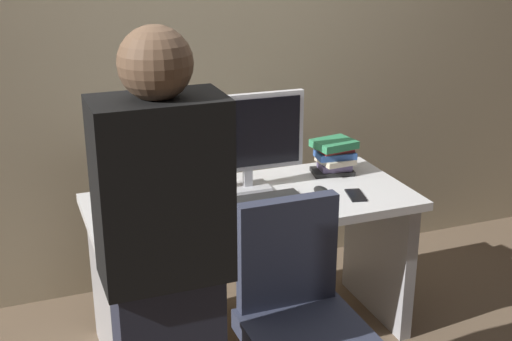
% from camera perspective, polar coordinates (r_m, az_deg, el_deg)
% --- Properties ---
extents(ground_plane, '(9.00, 9.00, 0.00)m').
position_cam_1_polar(ground_plane, '(3.45, -0.30, -13.56)').
color(ground_plane, brown).
extents(wall_back, '(6.40, 0.10, 3.00)m').
position_cam_1_polar(wall_back, '(3.62, -4.70, 13.46)').
color(wall_back, tan).
rests_on(wall_back, ground).
extents(desk, '(1.48, 0.68, 0.73)m').
position_cam_1_polar(desk, '(3.20, -0.32, -5.97)').
color(desk, white).
rests_on(desk, ground).
extents(office_chair, '(0.52, 0.52, 0.94)m').
position_cam_1_polar(office_chair, '(2.68, 3.69, -13.57)').
color(office_chair, black).
rests_on(office_chair, ground).
extents(person_at_desk, '(0.40, 0.24, 1.64)m').
position_cam_1_polar(person_at_desk, '(2.23, -7.48, -8.83)').
color(person_at_desk, '#262838').
rests_on(person_at_desk, ground).
extents(monitor, '(0.54, 0.14, 0.46)m').
position_cam_1_polar(monitor, '(3.13, -0.70, 2.83)').
color(monitor, silver).
rests_on(monitor, desk).
extents(keyboard, '(0.43, 0.13, 0.02)m').
position_cam_1_polar(keyboard, '(3.05, -0.10, -2.57)').
color(keyboard, '#262626').
rests_on(keyboard, desk).
extents(mouse, '(0.06, 0.10, 0.03)m').
position_cam_1_polar(mouse, '(3.16, 5.44, -1.69)').
color(mouse, black).
rests_on(mouse, desk).
extents(cup_near_keyboard, '(0.07, 0.07, 0.09)m').
position_cam_1_polar(cup_near_keyboard, '(2.85, -6.61, -3.58)').
color(cup_near_keyboard, silver).
rests_on(cup_near_keyboard, desk).
extents(book_stack, '(0.22, 0.18, 0.17)m').
position_cam_1_polar(book_stack, '(3.40, 6.53, 1.20)').
color(book_stack, black).
rests_on(book_stack, desk).
extents(cell_phone, '(0.10, 0.16, 0.01)m').
position_cam_1_polar(cell_phone, '(3.16, 8.29, -2.04)').
color(cell_phone, black).
rests_on(cell_phone, desk).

